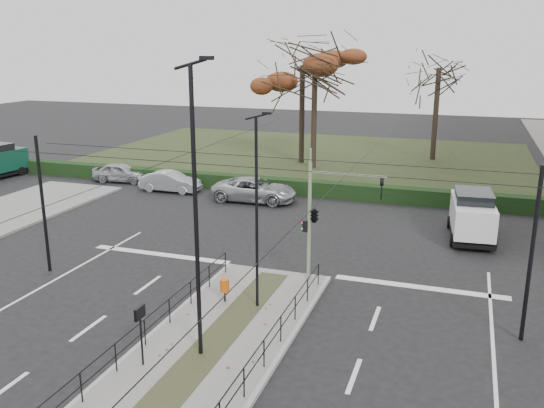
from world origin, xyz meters
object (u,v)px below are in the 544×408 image
(info_panel, at_px, (140,319))
(traffic_light, at_px, (316,213))
(streetlamp_median_near, at_px, (196,213))
(bare_tree_near, at_px, (315,69))
(parked_car_second, at_px, (170,182))
(parked_car_first, at_px, (121,173))
(parked_car_fourth, at_px, (255,190))
(streetlamp_median_far, at_px, (257,212))
(white_van, at_px, (472,214))
(rust_tree, at_px, (303,65))
(litter_bin, at_px, (225,286))
(bare_tree_center, at_px, (439,75))

(info_panel, bearing_deg, traffic_light, 68.05)
(streetlamp_median_near, distance_m, bare_tree_near, 30.00)
(bare_tree_near, bearing_deg, parked_car_second, -124.71)
(info_panel, relative_size, parked_car_first, 0.47)
(traffic_light, xyz_separation_m, bare_tree_near, (-6.05, 22.54, 4.87))
(streetlamp_median_near, height_order, parked_car_fourth, streetlamp_median_near)
(info_panel, xyz_separation_m, streetlamp_median_near, (1.41, 1.16, 3.14))
(info_panel, xyz_separation_m, streetlamp_median_far, (1.91, 5.00, 2.18))
(parked_car_first, bearing_deg, info_panel, -152.46)
(parked_car_second, xyz_separation_m, white_van, (19.41, -3.88, 0.61))
(rust_tree, bearing_deg, streetlamp_median_near, -79.71)
(parked_car_first, bearing_deg, parked_car_fourth, -106.84)
(parked_car_first, distance_m, white_van, 24.83)
(streetlamp_median_near, bearing_deg, info_panel, -140.59)
(litter_bin, bearing_deg, bare_tree_near, 97.40)
(parked_car_first, xyz_separation_m, parked_car_second, (4.83, -1.43, -0.00))
(parked_car_first, distance_m, parked_car_second, 5.04)
(litter_bin, distance_m, parked_car_second, 18.58)
(bare_tree_near, bearing_deg, parked_car_fourth, -94.82)
(streetlamp_median_far, bearing_deg, parked_car_second, 128.03)
(traffic_light, distance_m, white_van, 10.36)
(streetlamp_median_near, xyz_separation_m, streetlamp_median_far, (0.49, 3.84, -0.96))
(streetlamp_median_near, relative_size, bare_tree_near, 0.82)
(parked_car_second, relative_size, bare_tree_near, 0.37)
(traffic_light, height_order, streetlamp_median_near, streetlamp_median_near)
(streetlamp_median_far, xyz_separation_m, bare_tree_near, (-4.66, 25.71, 4.06))
(streetlamp_median_far, bearing_deg, traffic_light, 66.39)
(streetlamp_median_near, xyz_separation_m, bare_tree_near, (-4.17, 29.55, 3.10))
(white_van, bearing_deg, info_panel, -119.89)
(traffic_light, bearing_deg, info_panel, -111.95)
(info_panel, height_order, bare_tree_near, bare_tree_near)
(traffic_light, height_order, white_van, traffic_light)
(parked_car_first, xyz_separation_m, white_van, (24.24, -5.31, 0.60))
(traffic_light, bearing_deg, parked_car_second, 137.79)
(traffic_light, bearing_deg, streetlamp_median_near, -105.01)
(streetlamp_median_far, xyz_separation_m, parked_car_first, (-16.75, 16.67, -3.14))
(white_van, xyz_separation_m, rust_tree, (-13.69, 16.20, 6.78))
(parked_car_first, bearing_deg, litter_bin, -144.14)
(rust_tree, bearing_deg, white_van, -49.80)
(info_panel, relative_size, streetlamp_median_near, 0.21)
(parked_car_second, xyz_separation_m, bare_tree_center, (16.15, 17.22, 6.58))
(parked_car_second, bearing_deg, parked_car_fourth, -96.47)
(streetlamp_median_near, bearing_deg, parked_car_second, 120.91)
(litter_bin, relative_size, streetlamp_median_near, 0.10)
(traffic_light, distance_m, parked_car_first, 22.73)
(litter_bin, bearing_deg, bare_tree_center, 80.29)
(parked_car_first, xyz_separation_m, parked_car_fourth, (11.16, -1.96, 0.05))
(info_panel, distance_m, rust_tree, 33.46)
(bare_tree_center, bearing_deg, white_van, -81.21)
(info_panel, xyz_separation_m, parked_car_second, (-10.01, 20.24, -0.96))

